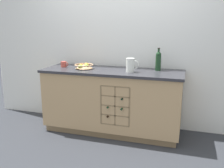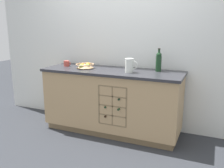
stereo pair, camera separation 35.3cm
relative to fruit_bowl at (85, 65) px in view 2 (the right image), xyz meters
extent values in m
plane|color=#2D3035|center=(0.42, 0.02, -0.96)|extent=(14.00, 14.00, 0.00)
cube|color=silver|center=(0.42, 0.40, 0.32)|extent=(4.40, 0.06, 2.55)
cube|color=olive|center=(0.42, 0.02, -0.91)|extent=(1.87, 0.55, 0.09)
cube|color=tan|center=(0.42, 0.02, -0.47)|extent=(1.93, 0.61, 0.79)
cube|color=#2D2D33|center=(0.42, 0.02, -0.06)|extent=(1.97, 0.65, 0.03)
cube|color=olive|center=(0.55, -0.18, -0.46)|extent=(0.39, 0.01, 0.53)
cube|color=olive|center=(0.36, -0.23, -0.46)|extent=(0.02, 0.10, 0.53)
cube|color=olive|center=(0.74, -0.23, -0.46)|extent=(0.02, 0.10, 0.53)
cube|color=olive|center=(0.55, -0.23, -0.73)|extent=(0.39, 0.10, 0.02)
cube|color=olive|center=(0.55, -0.23, -0.59)|extent=(0.39, 0.10, 0.02)
cube|color=olive|center=(0.55, -0.23, -0.46)|extent=(0.39, 0.10, 0.02)
cube|color=olive|center=(0.55, -0.23, -0.33)|extent=(0.39, 0.10, 0.02)
cube|color=olive|center=(0.55, -0.23, -0.20)|extent=(0.39, 0.10, 0.02)
cube|color=olive|center=(0.55, -0.23, -0.46)|extent=(0.02, 0.10, 0.53)
cylinder|color=black|center=(0.45, -0.11, -0.61)|extent=(0.07, 0.21, 0.07)
cylinder|color=black|center=(0.45, -0.26, -0.61)|extent=(0.03, 0.09, 0.03)
cylinder|color=#19381E|center=(0.45, -0.12, -0.48)|extent=(0.07, 0.20, 0.07)
cylinder|color=#19381E|center=(0.45, -0.26, -0.48)|extent=(0.03, 0.08, 0.03)
cylinder|color=#19381E|center=(0.65, -0.13, -0.48)|extent=(0.07, 0.21, 0.07)
cylinder|color=#19381E|center=(0.65, -0.28, -0.48)|extent=(0.03, 0.09, 0.03)
cylinder|color=black|center=(0.65, -0.13, -0.35)|extent=(0.07, 0.19, 0.07)
cylinder|color=black|center=(0.65, -0.27, -0.35)|extent=(0.03, 0.08, 0.03)
cylinder|color=tan|center=(0.00, 0.00, -0.04)|extent=(0.12, 0.12, 0.01)
cone|color=tan|center=(0.00, 0.00, 0.00)|extent=(0.25, 0.25, 0.06)
torus|color=tan|center=(0.00, 0.00, 0.02)|extent=(0.27, 0.27, 0.02)
sphere|color=#7FA838|center=(0.04, 0.00, 0.00)|extent=(0.06, 0.06, 0.06)
sphere|color=#7FA838|center=(-0.03, -0.07, 0.00)|extent=(0.06, 0.06, 0.06)
sphere|color=gold|center=(-0.04, 0.00, 0.00)|extent=(0.06, 0.06, 0.06)
sphere|color=gold|center=(0.02, 0.06, 0.00)|extent=(0.07, 0.07, 0.07)
cylinder|color=silver|center=(0.69, -0.04, 0.05)|extent=(0.11, 0.11, 0.19)
torus|color=silver|center=(0.69, -0.04, 0.14)|extent=(0.12, 0.12, 0.01)
torus|color=silver|center=(0.75, -0.04, 0.06)|extent=(0.12, 0.01, 0.12)
cylinder|color=#B7473D|center=(-0.35, 0.05, 0.00)|extent=(0.08, 0.08, 0.08)
torus|color=#B7473D|center=(-0.31, 0.05, 0.00)|extent=(0.06, 0.01, 0.06)
cylinder|color=#19381E|center=(1.03, 0.18, 0.06)|extent=(0.08, 0.08, 0.21)
sphere|color=#19381E|center=(1.03, 0.18, 0.18)|extent=(0.07, 0.07, 0.07)
cylinder|color=#19381E|center=(1.03, 0.18, 0.21)|extent=(0.03, 0.03, 0.09)
cylinder|color=black|center=(1.03, 0.18, 0.26)|extent=(0.03, 0.03, 0.01)
camera|label=1|loc=(1.43, -3.26, 0.59)|focal=40.00mm
camera|label=2|loc=(1.76, -3.13, 0.59)|focal=40.00mm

